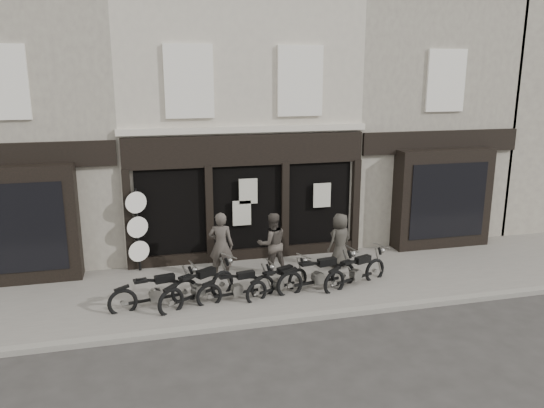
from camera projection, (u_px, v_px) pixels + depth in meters
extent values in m
plane|color=#2D2B28|center=(271.00, 301.00, 13.48)|extent=(90.00, 90.00, 0.00)
cube|color=#6A645D|center=(263.00, 285.00, 14.31)|extent=(30.00, 4.20, 0.12)
cube|color=gray|center=(284.00, 320.00, 12.28)|extent=(30.00, 0.25, 0.13)
cube|color=beige|center=(229.00, 119.00, 18.14)|extent=(7.20, 6.00, 8.20)
cube|color=black|center=(247.00, 150.00, 15.40)|extent=(7.10, 0.18, 0.90)
cube|color=black|center=(247.00, 214.00, 15.92)|extent=(6.50, 0.10, 2.95)
cube|color=black|center=(248.00, 255.00, 16.16)|extent=(7.10, 0.20, 0.44)
cube|color=beige|center=(246.00, 129.00, 15.28)|extent=(7.30, 0.22, 0.18)
cube|color=silver|center=(189.00, 82.00, 14.58)|extent=(1.35, 0.12, 2.00)
cube|color=black|center=(189.00, 82.00, 14.60)|extent=(1.05, 0.06, 1.70)
cube|color=silver|center=(300.00, 81.00, 15.34)|extent=(1.35, 0.12, 2.00)
cube|color=black|center=(300.00, 81.00, 15.36)|extent=(1.05, 0.06, 1.70)
cube|color=black|center=(129.00, 221.00, 15.01)|extent=(0.22, 0.22, 3.00)
cube|color=black|center=(209.00, 216.00, 15.56)|extent=(0.22, 0.22, 3.00)
cube|color=black|center=(285.00, 211.00, 16.11)|extent=(0.22, 0.22, 3.00)
cube|color=black|center=(355.00, 206.00, 16.65)|extent=(0.22, 0.22, 3.00)
cube|color=beige|center=(248.00, 191.00, 15.57)|extent=(0.55, 0.04, 0.75)
cube|color=beige|center=(322.00, 195.00, 16.18)|extent=(0.55, 0.04, 0.75)
cube|color=beige|center=(242.00, 213.00, 15.68)|extent=(0.55, 0.04, 0.75)
cube|color=#A09A87|center=(29.00, 123.00, 16.63)|extent=(5.50, 6.00, 8.20)
cube|color=black|center=(15.00, 225.00, 14.05)|extent=(3.20, 0.70, 3.20)
cube|color=black|center=(12.00, 229.00, 13.72)|extent=(2.60, 0.06, 2.40)
cube|color=black|center=(10.00, 156.00, 13.90)|extent=(5.40, 0.16, 0.70)
cube|color=silver|center=(1.00, 82.00, 13.46)|extent=(1.30, 0.10, 1.90)
cube|color=black|center=(1.00, 82.00, 13.49)|extent=(1.00, 0.06, 1.60)
cube|color=#A09A87|center=(398.00, 115.00, 19.65)|extent=(5.50, 6.00, 8.20)
cube|color=black|center=(442.00, 198.00, 17.07)|extent=(3.20, 0.70, 3.20)
cube|color=black|center=(448.00, 201.00, 16.74)|extent=(2.60, 0.06, 2.40)
cube|color=black|center=(441.00, 142.00, 16.92)|extent=(5.40, 0.16, 0.70)
cube|color=silver|center=(446.00, 81.00, 16.47)|extent=(1.30, 0.10, 1.90)
cube|color=black|center=(445.00, 81.00, 16.50)|extent=(1.00, 0.06, 1.60)
torus|color=black|center=(185.00, 292.00, 13.14)|extent=(0.71, 0.23, 0.71)
torus|color=black|center=(123.00, 303.00, 12.51)|extent=(0.71, 0.23, 0.71)
cube|color=black|center=(155.00, 299.00, 12.83)|extent=(1.23, 0.29, 0.06)
cube|color=gray|center=(155.00, 296.00, 12.82)|extent=(0.28, 0.23, 0.27)
cube|color=black|center=(165.00, 279.00, 12.83)|extent=(0.50, 0.27, 0.18)
cube|color=black|center=(140.00, 281.00, 12.58)|extent=(0.35, 0.26, 0.06)
cylinder|color=gray|center=(193.00, 264.00, 13.07)|extent=(0.15, 0.60, 0.04)
torus|color=black|center=(222.00, 284.00, 13.58)|extent=(0.68, 0.47, 0.74)
torus|color=black|center=(171.00, 303.00, 12.50)|extent=(0.68, 0.47, 0.74)
cube|color=black|center=(198.00, 295.00, 13.05)|extent=(1.13, 0.71, 0.06)
cube|color=gray|center=(198.00, 291.00, 13.04)|extent=(0.32, 0.30, 0.28)
cube|color=black|center=(206.00, 273.00, 13.12)|extent=(0.52, 0.42, 0.18)
cube|color=black|center=(186.00, 278.00, 12.69)|extent=(0.39, 0.35, 0.06)
cylinder|color=gray|center=(229.00, 256.00, 13.57)|extent=(0.36, 0.56, 0.04)
torus|color=black|center=(263.00, 287.00, 13.48)|extent=(0.67, 0.19, 0.66)
torus|color=black|center=(209.00, 296.00, 12.94)|extent=(0.67, 0.19, 0.66)
cube|color=black|center=(236.00, 293.00, 13.22)|extent=(1.15, 0.23, 0.06)
cube|color=gray|center=(237.00, 290.00, 13.21)|extent=(0.26, 0.21, 0.25)
cube|color=black|center=(246.00, 275.00, 13.21)|extent=(0.47, 0.23, 0.17)
cube|color=black|center=(225.00, 277.00, 12.99)|extent=(0.32, 0.24, 0.06)
cylinder|color=gray|center=(270.00, 262.00, 13.41)|extent=(0.12, 0.56, 0.04)
torus|color=black|center=(297.00, 280.00, 13.99)|extent=(0.62, 0.34, 0.64)
torus|color=black|center=(256.00, 293.00, 13.16)|extent=(0.62, 0.34, 0.64)
cube|color=black|center=(278.00, 288.00, 13.58)|extent=(1.04, 0.51, 0.06)
cube|color=gray|center=(278.00, 285.00, 13.58)|extent=(0.28, 0.25, 0.24)
cube|color=black|center=(285.00, 270.00, 13.63)|extent=(0.46, 0.33, 0.16)
cube|color=black|center=(269.00, 273.00, 13.30)|extent=(0.34, 0.29, 0.06)
cylinder|color=gray|center=(304.00, 256.00, 13.97)|extent=(0.26, 0.51, 0.03)
torus|color=black|center=(343.00, 275.00, 14.16)|extent=(0.75, 0.23, 0.74)
torus|color=black|center=(290.00, 285.00, 13.53)|extent=(0.75, 0.23, 0.74)
cube|color=black|center=(317.00, 282.00, 13.85)|extent=(1.29, 0.28, 0.07)
cube|color=gray|center=(318.00, 278.00, 13.84)|extent=(0.29, 0.24, 0.28)
cube|color=black|center=(327.00, 262.00, 13.84)|extent=(0.53, 0.27, 0.19)
cube|color=black|center=(306.00, 264.00, 13.59)|extent=(0.36, 0.27, 0.07)
cylinder|color=gray|center=(352.00, 249.00, 14.08)|extent=(0.15, 0.63, 0.04)
torus|color=black|center=(375.00, 271.00, 14.55)|extent=(0.69, 0.35, 0.70)
torus|color=black|center=(334.00, 283.00, 13.70)|extent=(0.69, 0.35, 0.70)
cube|color=black|center=(355.00, 278.00, 14.13)|extent=(1.16, 0.50, 0.06)
cube|color=gray|center=(356.00, 275.00, 14.12)|extent=(0.30, 0.26, 0.27)
cube|color=black|center=(363.00, 259.00, 14.17)|extent=(0.51, 0.34, 0.18)
cube|color=black|center=(347.00, 262.00, 13.83)|extent=(0.36, 0.31, 0.06)
cylinder|color=gray|center=(382.00, 246.00, 14.51)|extent=(0.26, 0.57, 0.04)
imported|color=#433D37|center=(221.00, 245.00, 14.48)|extent=(0.79, 0.64, 1.86)
imported|color=#443D37|center=(272.00, 244.00, 14.78)|extent=(0.91, 0.73, 1.76)
imported|color=#37332D|center=(340.00, 240.00, 15.32)|extent=(0.92, 0.79, 1.60)
cylinder|color=black|center=(140.00, 273.00, 15.24)|extent=(0.39, 0.39, 0.07)
cylinder|color=black|center=(138.00, 232.00, 14.95)|extent=(0.08, 0.08, 2.52)
cylinder|color=black|center=(136.00, 202.00, 14.71)|extent=(0.59, 0.26, 0.61)
cylinder|color=silver|center=(136.00, 203.00, 14.68)|extent=(0.58, 0.23, 0.61)
cylinder|color=black|center=(138.00, 227.00, 14.88)|extent=(0.59, 0.26, 0.61)
cylinder|color=silver|center=(138.00, 227.00, 14.85)|extent=(0.58, 0.23, 0.61)
cylinder|color=black|center=(139.00, 251.00, 15.05)|extent=(0.59, 0.26, 0.61)
cylinder|color=silver|center=(139.00, 251.00, 15.02)|extent=(0.58, 0.23, 0.61)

